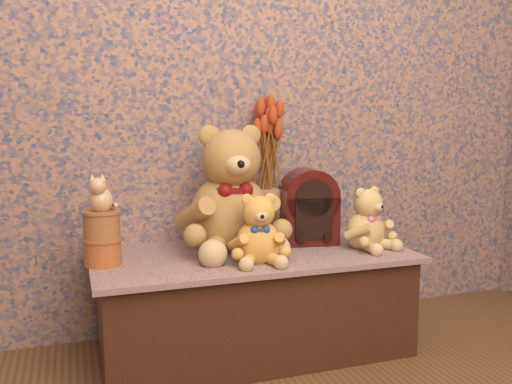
# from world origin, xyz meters

# --- Properties ---
(display_shelf) EXTENTS (1.21, 0.61, 0.39)m
(display_shelf) POSITION_xyz_m (0.00, 1.21, 0.20)
(display_shelf) COLOR navy
(display_shelf) RESTS_ON ground
(teddy_large) EXTENTS (0.43, 0.51, 0.52)m
(teddy_large) POSITION_xyz_m (-0.07, 1.27, 0.65)
(teddy_large) COLOR #B18D44
(teddy_large) RESTS_ON display_shelf
(teddy_medium) EXTENTS (0.25, 0.28, 0.27)m
(teddy_medium) POSITION_xyz_m (-0.02, 1.06, 0.52)
(teddy_medium) COLOR gold
(teddy_medium) RESTS_ON display_shelf
(teddy_small) EXTENTS (0.28, 0.30, 0.26)m
(teddy_small) POSITION_xyz_m (0.45, 1.12, 0.52)
(teddy_small) COLOR tan
(teddy_small) RESTS_ON display_shelf
(cathedral_radio) EXTENTS (0.25, 0.19, 0.31)m
(cathedral_radio) POSITION_xyz_m (0.27, 1.28, 0.55)
(cathedral_radio) COLOR #330C09
(cathedral_radio) RESTS_ON display_shelf
(ceramic_vase) EXTENTS (0.15, 0.15, 0.22)m
(ceramic_vase) POSITION_xyz_m (0.13, 1.38, 0.50)
(ceramic_vase) COLOR tan
(ceramic_vase) RESTS_ON display_shelf
(dried_stalks) EXTENTS (0.25, 0.25, 0.43)m
(dried_stalks) POSITION_xyz_m (0.13, 1.38, 0.82)
(dried_stalks) COLOR #B83F1D
(dried_stalks) RESTS_ON ceramic_vase
(biscuit_tin_lower) EXTENTS (0.16, 0.16, 0.09)m
(biscuit_tin_lower) POSITION_xyz_m (-0.55, 1.20, 0.44)
(biscuit_tin_lower) COLOR gold
(biscuit_tin_lower) RESTS_ON display_shelf
(biscuit_tin_upper) EXTENTS (0.15, 0.15, 0.10)m
(biscuit_tin_upper) POSITION_xyz_m (-0.55, 1.20, 0.53)
(biscuit_tin_upper) COLOR tan
(biscuit_tin_upper) RESTS_ON biscuit_tin_lower
(cat_figurine) EXTENTS (0.13, 0.13, 0.14)m
(cat_figurine) POSITION_xyz_m (-0.55, 1.20, 0.65)
(cat_figurine) COLOR silver
(cat_figurine) RESTS_ON biscuit_tin_upper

